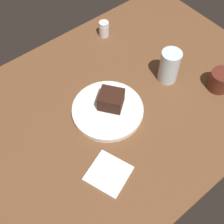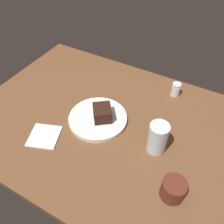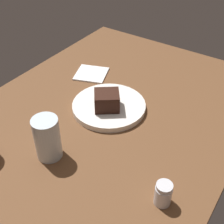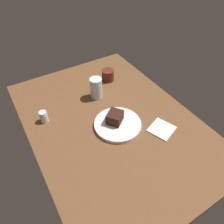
% 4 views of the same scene
% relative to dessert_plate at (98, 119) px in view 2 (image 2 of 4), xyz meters
% --- Properties ---
extents(dining_table, '(1.20, 0.84, 0.03)m').
position_rel_dessert_plate_xyz_m(dining_table, '(-0.06, -0.01, -0.02)').
color(dining_table, brown).
rests_on(dining_table, ground).
extents(dessert_plate, '(0.25, 0.25, 0.02)m').
position_rel_dessert_plate_xyz_m(dessert_plate, '(0.00, 0.00, 0.00)').
color(dessert_plate, white).
rests_on(dessert_plate, dining_table).
extents(chocolate_cake_slice, '(0.11, 0.11, 0.06)m').
position_rel_dessert_plate_xyz_m(chocolate_cake_slice, '(-0.02, -0.01, 0.04)').
color(chocolate_cake_slice, black).
rests_on(chocolate_cake_slice, dessert_plate).
extents(salt_shaker, '(0.04, 0.04, 0.07)m').
position_rel_dessert_plate_xyz_m(salt_shaker, '(-0.23, -0.32, 0.02)').
color(salt_shaker, silver).
rests_on(salt_shaker, dining_table).
extents(water_glass, '(0.07, 0.07, 0.13)m').
position_rel_dessert_plate_xyz_m(water_glass, '(-0.27, 0.02, 0.05)').
color(water_glass, silver).
rests_on(water_glass, dining_table).
extents(coffee_cup, '(0.08, 0.08, 0.07)m').
position_rel_dessert_plate_xyz_m(coffee_cup, '(-0.38, 0.17, 0.03)').
color(coffee_cup, '#562319').
rests_on(coffee_cup, dining_table).
extents(folded_napkin, '(0.15, 0.15, 0.01)m').
position_rel_dessert_plate_xyz_m(folded_napkin, '(0.14, 0.18, -0.01)').
color(folded_napkin, white).
rests_on(folded_napkin, dining_table).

